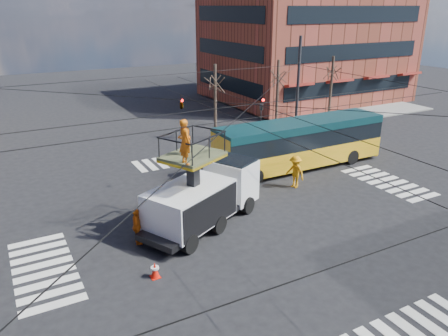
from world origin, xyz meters
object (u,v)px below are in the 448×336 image
utility_truck (204,188)px  worker_ground (137,227)px  traffic_cone (155,270)px  flagger (295,172)px  city_bus (300,143)px

utility_truck → worker_ground: size_ratio=4.19×
utility_truck → traffic_cone: (-3.79, -3.25, -1.60)m
utility_truck → worker_ground: 3.74m
worker_ground → flagger: bearing=-66.9°
utility_truck → worker_ground: utility_truck is taller
flagger → utility_truck: bearing=-90.4°
worker_ground → flagger: 10.52m
utility_truck → city_bus: bearing=-1.8°
traffic_cone → worker_ground: (0.22, 2.89, 0.53)m
utility_truck → city_bus: (9.16, 4.24, -0.21)m
utility_truck → flagger: utility_truck is taller
utility_truck → worker_ground: (-3.56, -0.35, -1.07)m
flagger → traffic_cone: bearing=-79.0°
city_bus → worker_ground: size_ratio=6.93×
utility_truck → city_bus: utility_truck is taller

